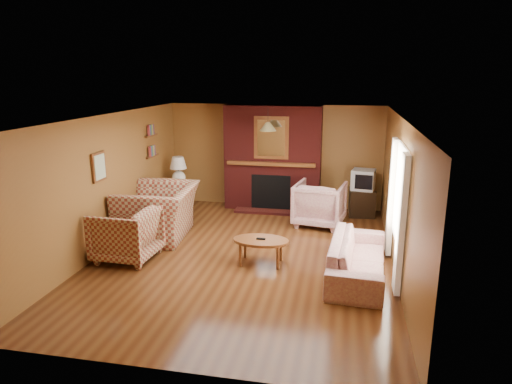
% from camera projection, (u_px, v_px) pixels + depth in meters
% --- Properties ---
extents(floor, '(6.50, 6.50, 0.00)m').
position_uv_depth(floor, '(245.00, 256.00, 7.95)').
color(floor, '#48240F').
rests_on(floor, ground).
extents(ceiling, '(6.50, 6.50, 0.00)m').
position_uv_depth(ceiling, '(244.00, 117.00, 7.34)').
color(ceiling, white).
rests_on(ceiling, wall_back).
extents(wall_back, '(6.50, 0.00, 6.50)m').
position_uv_depth(wall_back, '(274.00, 156.00, 10.73)').
color(wall_back, brown).
rests_on(wall_back, floor).
extents(wall_front, '(6.50, 0.00, 6.50)m').
position_uv_depth(wall_front, '(174.00, 268.00, 4.56)').
color(wall_front, brown).
rests_on(wall_front, floor).
extents(wall_left, '(0.00, 6.50, 6.50)m').
position_uv_depth(wall_left, '(108.00, 183.00, 8.12)').
color(wall_left, brown).
rests_on(wall_left, floor).
extents(wall_right, '(0.00, 6.50, 6.50)m').
position_uv_depth(wall_right, '(399.00, 197.00, 7.18)').
color(wall_right, brown).
rests_on(wall_right, floor).
extents(fireplace, '(2.20, 0.82, 2.40)m').
position_uv_depth(fireplace, '(273.00, 159.00, 10.49)').
color(fireplace, '#541412').
rests_on(fireplace, floor).
extents(window_right, '(0.10, 1.85, 2.00)m').
position_uv_depth(window_right, '(397.00, 205.00, 7.02)').
color(window_right, silver).
rests_on(window_right, wall_right).
extents(bookshelf, '(0.09, 0.55, 0.71)m').
position_uv_depth(bookshelf, '(153.00, 142.00, 9.79)').
color(bookshelf, brown).
rests_on(bookshelf, wall_left).
extents(botanical_print, '(0.05, 0.40, 0.50)m').
position_uv_depth(botanical_print, '(99.00, 167.00, 7.74)').
color(botanical_print, brown).
rests_on(botanical_print, wall_left).
extents(pendant_light, '(0.36, 0.36, 0.48)m').
position_uv_depth(pendant_light, '(268.00, 127.00, 9.63)').
color(pendant_light, black).
rests_on(pendant_light, ceiling).
extents(plaid_loveseat, '(1.48, 1.65, 1.00)m').
position_uv_depth(plaid_loveseat, '(158.00, 212.00, 8.78)').
color(plaid_loveseat, maroon).
rests_on(plaid_loveseat, floor).
extents(plaid_armchair, '(1.03, 1.01, 0.90)m').
position_uv_depth(plaid_armchair, '(126.00, 234.00, 7.73)').
color(plaid_armchair, maroon).
rests_on(plaid_armchair, floor).
extents(floral_sofa, '(0.96, 2.14, 0.61)m').
position_uv_depth(floral_sofa, '(358.00, 257.00, 7.11)').
color(floral_sofa, beige).
rests_on(floral_sofa, floor).
extents(floral_armchair, '(1.13, 1.15, 0.91)m').
position_uv_depth(floral_armchair, '(320.00, 204.00, 9.49)').
color(floral_armchair, beige).
rests_on(floral_armchair, floor).
extents(coffee_table, '(0.93, 0.58, 0.45)m').
position_uv_depth(coffee_table, '(261.00, 242.00, 7.55)').
color(coffee_table, brown).
rests_on(coffee_table, floor).
extents(side_table, '(0.49, 0.49, 0.62)m').
position_uv_depth(side_table, '(180.00, 197.00, 10.59)').
color(side_table, brown).
rests_on(side_table, floor).
extents(table_lamp, '(0.39, 0.39, 0.64)m').
position_uv_depth(table_lamp, '(178.00, 169.00, 10.42)').
color(table_lamp, silver).
rests_on(table_lamp, side_table).
extents(tv_stand, '(0.59, 0.54, 0.60)m').
position_uv_depth(tv_stand, '(362.00, 203.00, 10.15)').
color(tv_stand, black).
rests_on(tv_stand, floor).
extents(crt_tv, '(0.55, 0.55, 0.44)m').
position_uv_depth(crt_tv, '(363.00, 180.00, 10.01)').
color(crt_tv, '#B1B4BA').
rests_on(crt_tv, tv_stand).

